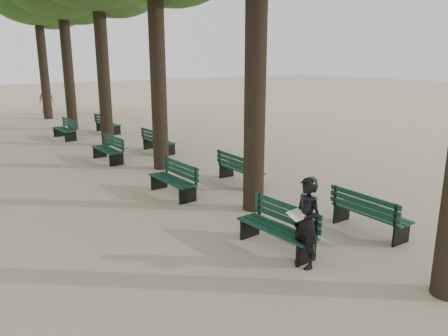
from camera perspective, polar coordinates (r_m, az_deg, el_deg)
ground at (r=8.15m, az=9.01°, el=-13.20°), size 120.00×120.00×0.00m
bench_left_0 at (r=8.83m, az=6.82°, el=-8.90°), size 0.67×1.83×0.92m
bench_left_1 at (r=12.12m, az=-6.73°, el=-2.35°), size 0.62×1.81×0.92m
bench_left_2 at (r=16.47m, az=-14.95°, el=1.75°), size 0.61×1.81×0.92m
bench_left_3 at (r=21.60m, az=-20.11°, el=4.30°), size 0.66×1.83×0.92m
bench_right_0 at (r=10.11m, az=18.50°, el=-6.50°), size 0.60×1.81×0.92m
bench_right_1 at (r=13.21m, az=2.17°, el=-0.85°), size 0.66×1.83×0.92m
bench_right_2 at (r=17.69m, az=-8.52°, el=2.94°), size 0.68×1.83×0.92m
bench_right_3 at (r=22.69m, az=-14.88°, el=5.14°), size 0.75×1.85×0.92m
man_with_map at (r=8.04m, az=10.72°, el=-7.03°), size 0.64×0.71×1.69m
pedestrian_d at (r=31.09m, az=-22.16°, el=8.26°), size 1.00×0.56×1.93m
pedestrian_b at (r=30.38m, az=-15.30°, el=8.39°), size 0.37×1.06×1.61m
pedestrian_c at (r=30.12m, az=-15.60°, el=8.52°), size 0.79×1.12×1.82m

